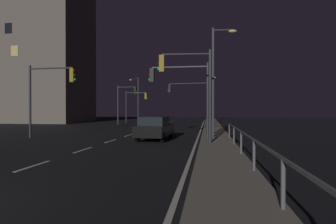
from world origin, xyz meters
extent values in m
plane|color=black|center=(0.00, 17.50, 0.00)|extent=(112.00, 112.00, 0.00)
cube|color=gray|center=(6.75, 17.50, 0.07)|extent=(2.03, 77.00, 0.14)
cube|color=silver|center=(0.00, 5.00, 0.01)|extent=(0.14, 2.00, 0.01)
cube|color=silver|center=(0.00, 9.00, 0.01)|extent=(0.14, 2.00, 0.01)
cube|color=silver|center=(0.00, 13.00, 0.01)|extent=(0.14, 2.00, 0.01)
cube|color=silver|center=(0.00, 17.00, 0.01)|extent=(0.14, 2.00, 0.01)
cube|color=silver|center=(0.00, 21.00, 0.01)|extent=(0.14, 2.00, 0.01)
cube|color=silver|center=(0.00, 25.00, 0.01)|extent=(0.14, 2.00, 0.01)
cube|color=silver|center=(0.00, 29.00, 0.01)|extent=(0.14, 2.00, 0.01)
cube|color=silver|center=(0.00, 33.00, 0.01)|extent=(0.14, 2.00, 0.01)
cube|color=silver|center=(0.00, 37.00, 0.01)|extent=(0.14, 2.00, 0.01)
cube|color=silver|center=(0.00, 41.00, 0.01)|extent=(0.14, 2.00, 0.01)
cube|color=silver|center=(0.00, 45.00, 0.01)|extent=(0.14, 2.00, 0.01)
cube|color=silver|center=(5.48, 22.50, 0.01)|extent=(0.14, 53.00, 0.01)
cube|color=black|center=(2.69, 14.19, 0.67)|extent=(2.02, 4.48, 0.70)
cube|color=#1E2328|center=(2.68, 13.94, 1.29)|extent=(1.71, 2.53, 0.55)
cylinder|color=black|center=(1.95, 15.64, 0.32)|extent=(0.25, 0.65, 0.64)
cylinder|color=black|center=(3.55, 15.56, 0.32)|extent=(0.25, 0.65, 0.64)
cylinder|color=black|center=(1.82, 12.82, 0.32)|extent=(0.25, 0.65, 0.64)
cylinder|color=black|center=(3.42, 12.75, 0.32)|extent=(0.25, 0.65, 0.64)
cylinder|color=#2D3033|center=(6.22, 27.54, 2.72)|extent=(0.16, 0.16, 5.17)
cylinder|color=#2D3033|center=(3.99, 27.81, 5.06)|extent=(4.47, 0.66, 0.11)
cube|color=black|center=(1.76, 28.09, 4.53)|extent=(0.32, 0.37, 0.95)
sphere|color=black|center=(1.61, 28.11, 4.83)|extent=(0.20, 0.20, 0.20)
sphere|color=black|center=(1.61, 28.11, 4.53)|extent=(0.20, 0.20, 0.20)
sphere|color=#19D84C|center=(1.61, 28.11, 4.23)|extent=(0.20, 0.20, 0.20)
cylinder|color=#2D3033|center=(-6.33, 13.97, 2.59)|extent=(0.16, 0.16, 5.18)
cylinder|color=#38383D|center=(-4.70, 13.92, 4.93)|extent=(3.26, 0.20, 0.11)
cube|color=olive|center=(-3.07, 13.88, 4.40)|extent=(0.29, 0.35, 0.95)
sphere|color=black|center=(-2.91, 13.87, 4.70)|extent=(0.20, 0.20, 0.20)
sphere|color=black|center=(-2.91, 13.87, 4.40)|extent=(0.20, 0.20, 0.20)
sphere|color=#19D84C|center=(-2.91, 13.87, 4.10)|extent=(0.20, 0.20, 0.20)
cylinder|color=#2D3033|center=(6.31, 11.77, 2.79)|extent=(0.16, 0.16, 5.30)
cylinder|color=#2D3033|center=(4.94, 11.66, 5.19)|extent=(2.75, 0.33, 0.11)
cube|color=olive|center=(3.57, 11.55, 4.67)|extent=(0.31, 0.36, 0.95)
sphere|color=black|center=(3.41, 11.54, 4.97)|extent=(0.20, 0.20, 0.20)
sphere|color=black|center=(3.41, 11.54, 4.67)|extent=(0.20, 0.20, 0.20)
sphere|color=#19D84C|center=(3.41, 11.54, 4.37)|extent=(0.20, 0.20, 0.20)
cylinder|color=#2D3033|center=(-6.40, 37.55, 2.45)|extent=(0.16, 0.16, 4.91)
cylinder|color=#38383D|center=(-4.84, 37.55, 4.66)|extent=(3.12, 0.13, 0.11)
cube|color=olive|center=(-3.28, 37.56, 4.13)|extent=(0.28, 0.34, 0.95)
sphere|color=black|center=(-3.12, 37.56, 4.43)|extent=(0.20, 0.20, 0.20)
sphere|color=black|center=(-3.12, 37.56, 4.13)|extent=(0.20, 0.20, 0.20)
sphere|color=#19D84C|center=(-3.12, 37.56, 3.83)|extent=(0.20, 0.20, 0.20)
cylinder|color=#2D3033|center=(6.17, 14.61, 2.66)|extent=(0.16, 0.16, 5.03)
cylinder|color=#4C4C51|center=(4.28, 14.62, 4.92)|extent=(3.79, 0.12, 0.11)
cube|color=black|center=(2.38, 14.62, 4.40)|extent=(0.28, 0.34, 0.95)
sphere|color=black|center=(2.23, 14.62, 4.70)|extent=(0.20, 0.20, 0.20)
sphere|color=black|center=(2.23, 14.62, 4.40)|extent=(0.20, 0.20, 0.20)
sphere|color=#19D84C|center=(2.23, 14.62, 4.10)|extent=(0.20, 0.20, 0.20)
cylinder|color=#38383D|center=(-6.14, 32.83, 2.69)|extent=(0.16, 0.16, 5.38)
cylinder|color=#38383D|center=(-4.85, 32.67, 5.13)|extent=(2.59, 0.44, 0.11)
cube|color=black|center=(-3.56, 32.50, 4.61)|extent=(0.32, 0.37, 0.95)
sphere|color=black|center=(-3.41, 32.48, 4.91)|extent=(0.20, 0.20, 0.20)
sphere|color=black|center=(-3.41, 32.48, 4.61)|extent=(0.20, 0.20, 0.20)
sphere|color=#19D84C|center=(-3.41, 32.48, 4.31)|extent=(0.20, 0.20, 0.20)
cylinder|color=#38383D|center=(7.02, 40.94, 3.69)|extent=(0.18, 0.18, 7.11)
cylinder|color=#38383D|center=(7.08, 40.13, 7.10)|extent=(0.21, 1.61, 0.10)
ellipsoid|color=#F9D172|center=(7.14, 39.33, 7.00)|extent=(0.56, 0.36, 0.24)
cylinder|color=#38383D|center=(6.54, 15.07, 3.87)|extent=(0.18, 0.18, 7.46)
cylinder|color=#38383D|center=(7.19, 15.12, 7.45)|extent=(1.31, 0.19, 0.10)
ellipsoid|color=#F9D172|center=(7.84, 15.16, 7.35)|extent=(0.56, 0.36, 0.24)
cylinder|color=#38383D|center=(-6.11, 43.93, 3.87)|extent=(0.18, 0.18, 7.74)
cylinder|color=#2D3033|center=(-6.98, 44.57, 7.59)|extent=(1.80, 1.36, 0.10)
ellipsoid|color=#F9D172|center=(-7.85, 45.21, 7.49)|extent=(0.56, 0.36, 0.24)
cylinder|color=#59595E|center=(7.61, 1.36, 0.61)|extent=(0.09, 0.09, 0.95)
cylinder|color=#59595E|center=(7.61, 4.72, 0.61)|extent=(0.09, 0.09, 0.95)
cylinder|color=#59595E|center=(7.61, 8.07, 0.61)|extent=(0.09, 0.09, 0.95)
cylinder|color=#59595E|center=(7.61, 11.43, 0.61)|extent=(0.09, 0.09, 0.95)
cylinder|color=#59595E|center=(7.61, 14.79, 0.61)|extent=(0.09, 0.09, 0.95)
cube|color=slate|center=(7.61, 6.40, 1.09)|extent=(0.06, 16.79, 0.06)
cube|color=#6B6056|center=(-22.18, 37.52, 15.46)|extent=(17.34, 10.66, 30.91)
cube|color=black|center=(-22.29, 32.16, 13.78)|extent=(1.10, 0.06, 1.50)
cube|color=#EACC7A|center=(-21.31, 32.16, 10.48)|extent=(1.10, 0.06, 1.50)
camera|label=1|loc=(6.20, -4.14, 2.02)|focal=29.68mm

